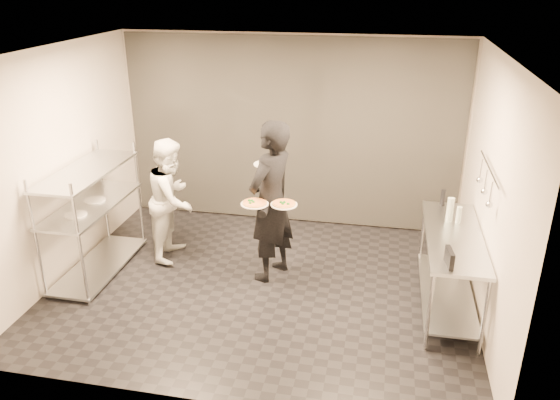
% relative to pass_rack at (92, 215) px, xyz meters
% --- Properties ---
extents(room_shell, '(5.00, 4.00, 2.80)m').
position_rel_pass_rack_xyz_m(room_shell, '(2.15, 1.18, 0.63)').
color(room_shell, black).
rests_on(room_shell, ground).
extents(pass_rack, '(0.60, 1.60, 1.50)m').
position_rel_pass_rack_xyz_m(pass_rack, '(0.00, 0.00, 0.00)').
color(pass_rack, '#B2B5BA').
rests_on(pass_rack, ground).
extents(prep_counter, '(0.60, 1.80, 0.92)m').
position_rel_pass_rack_xyz_m(prep_counter, '(4.33, 0.00, -0.14)').
color(prep_counter, '#B2B5BA').
rests_on(prep_counter, ground).
extents(utensil_rail, '(0.07, 1.20, 0.31)m').
position_rel_pass_rack_xyz_m(utensil_rail, '(4.58, 0.00, 0.78)').
color(utensil_rail, '#B2B5BA').
rests_on(utensil_rail, room_shell).
extents(waiter, '(0.74, 0.87, 2.01)m').
position_rel_pass_rack_xyz_m(waiter, '(2.22, 0.29, 0.24)').
color(waiter, black).
rests_on(waiter, ground).
extents(chef, '(0.63, 0.80, 1.63)m').
position_rel_pass_rack_xyz_m(chef, '(0.83, 0.57, 0.05)').
color(chef, white).
rests_on(chef, ground).
extents(pizza_plate_near, '(0.33, 0.33, 0.05)m').
position_rel_pass_rack_xyz_m(pizza_plate_near, '(2.07, 0.06, 0.31)').
color(pizza_plate_near, silver).
rests_on(pizza_plate_near, waiter).
extents(pizza_plate_far, '(0.31, 0.31, 0.05)m').
position_rel_pass_rack_xyz_m(pizza_plate_far, '(2.41, 0.11, 0.31)').
color(pizza_plate_far, silver).
rests_on(pizza_plate_far, waiter).
extents(salad_plate, '(0.31, 0.31, 0.07)m').
position_rel_pass_rack_xyz_m(salad_plate, '(2.09, 0.62, 0.62)').
color(salad_plate, silver).
rests_on(salad_plate, waiter).
extents(pos_monitor, '(0.08, 0.24, 0.17)m').
position_rel_pass_rack_xyz_m(pos_monitor, '(4.21, -0.71, 0.24)').
color(pos_monitor, black).
rests_on(pos_monitor, prep_counter).
extents(bottle_green, '(0.08, 0.08, 0.28)m').
position_rel_pass_rack_xyz_m(bottle_green, '(4.30, 0.35, 0.29)').
color(bottle_green, '#99A799').
rests_on(bottle_green, prep_counter).
extents(bottle_clear, '(0.06, 0.06, 0.20)m').
position_rel_pass_rack_xyz_m(bottle_clear, '(4.40, 0.32, 0.25)').
color(bottle_clear, '#99A799').
rests_on(bottle_clear, prep_counter).
extents(bottle_dark, '(0.06, 0.06, 0.20)m').
position_rel_pass_rack_xyz_m(bottle_dark, '(4.26, 0.80, 0.25)').
color(bottle_dark, black).
rests_on(bottle_dark, prep_counter).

